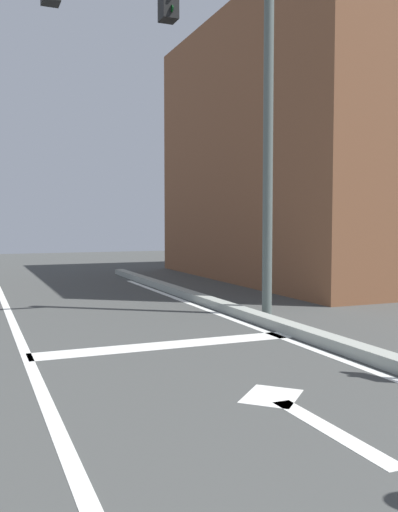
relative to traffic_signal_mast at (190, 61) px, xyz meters
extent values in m
cube|color=white|center=(-2.55, -4.09, -3.91)|extent=(0.12, 20.00, 0.01)
cube|color=white|center=(-0.89, -1.50, -3.91)|extent=(3.33, 0.40, 0.01)
cube|color=white|center=(-0.72, -4.58, -3.91)|extent=(0.16, 1.40, 0.01)
cube|color=white|center=(-0.72, -3.73, -3.91)|extent=(0.71, 0.71, 0.01)
cylinder|color=#54605C|center=(1.34, 0.00, -1.15)|extent=(0.16, 0.16, 5.54)
cylinder|color=black|center=(-0.34, -0.15, 0.66)|extent=(0.02, 0.10, 0.10)
camera|label=1|loc=(-3.10, -7.84, -2.41)|focal=38.83mm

